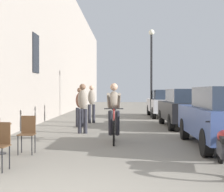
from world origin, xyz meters
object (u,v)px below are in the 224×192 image
pedestrian_near (83,105)px  parked_car_second (187,108)px  pedestrian_far (92,102)px  street_lamp (151,62)px  cafe_chair_mid_toward_street (27,132)px  parked_car_third (166,103)px  cyclist_on_bicycle (114,114)px  pedestrian_mid (80,105)px

pedestrian_near → parked_car_second: 4.58m
pedestrian_far → street_lamp: 4.99m
cafe_chair_mid_toward_street → parked_car_third: 12.98m
cyclist_on_bicycle → pedestrian_mid: bearing=108.7°
parked_car_third → parked_car_second: bearing=-88.5°
pedestrian_far → pedestrian_mid: bearing=-100.5°
pedestrian_mid → pedestrian_far: pedestrian_far is taller
pedestrian_near → pedestrian_far: bearing=90.6°
cyclist_on_bicycle → pedestrian_near: pedestrian_near is taller
pedestrian_far → parked_car_second: bearing=-25.5°
street_lamp → parked_car_second: (1.02, -5.27, -2.30)m
pedestrian_mid → parked_car_second: (4.39, -0.14, -0.10)m
cyclist_on_bicycle → parked_car_second: bearing=56.6°
pedestrian_near → parked_car_second: (4.02, 2.20, -0.17)m
cafe_chair_mid_toward_street → cyclist_on_bicycle: size_ratio=0.51×
pedestrian_near → street_lamp: 8.33m
pedestrian_mid → street_lamp: bearing=56.6°
cafe_chair_mid_toward_street → parked_car_third: parked_car_third is taller
pedestrian_mid → street_lamp: street_lamp is taller
cyclist_on_bicycle → pedestrian_near: 2.45m
pedestrian_mid → cyclist_on_bicycle: bearing=-71.3°
cafe_chair_mid_toward_street → pedestrian_near: 4.20m
pedestrian_near → parked_car_third: (3.87, 8.01, -0.17)m
pedestrian_far → parked_car_third: (3.91, 3.87, -0.18)m
street_lamp → pedestrian_near: bearing=-111.9°
parked_car_third → cyclist_on_bicycle: bearing=-105.0°
cafe_chair_mid_toward_street → parked_car_third: (4.73, 12.09, 0.29)m
cafe_chair_mid_toward_street → pedestrian_mid: size_ratio=0.55×
pedestrian_far → parked_car_second: pedestrian_far is taller
street_lamp → pedestrian_far: bearing=-132.5°
cafe_chair_mid_toward_street → cyclist_on_bicycle: 2.80m
street_lamp → parked_car_third: 2.52m
cafe_chair_mid_toward_street → parked_car_second: bearing=52.2°
pedestrian_near → pedestrian_far: pedestrian_far is taller
pedestrian_mid → pedestrian_far: (0.33, 1.80, 0.07)m
pedestrian_near → pedestrian_mid: bearing=99.1°
pedestrian_far → street_lamp: street_lamp is taller
cyclist_on_bicycle → pedestrian_mid: cyclist_on_bicycle is taller
pedestrian_mid → parked_car_third: size_ratio=0.37×
cyclist_on_bicycle → pedestrian_far: (-1.19, 6.30, 0.18)m
pedestrian_mid → pedestrian_far: size_ratio=0.93×
parked_car_second → parked_car_third: (-0.15, 5.81, -0.00)m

